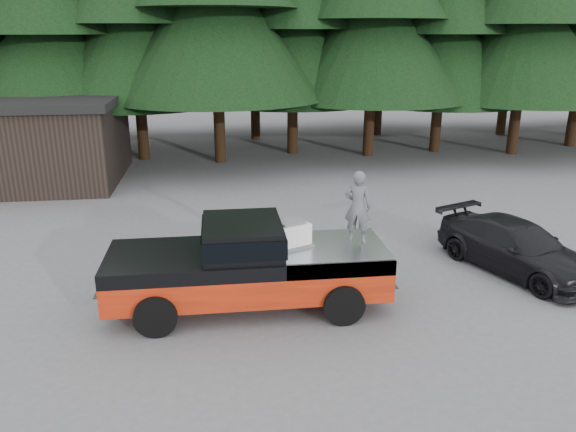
{
  "coord_description": "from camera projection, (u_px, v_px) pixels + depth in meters",
  "views": [
    {
      "loc": [
        -1.14,
        -10.7,
        5.63
      ],
      "look_at": [
        0.23,
        0.0,
        2.08
      ],
      "focal_mm": 35.0,
      "sensor_mm": 36.0,
      "label": 1
    }
  ],
  "objects": [
    {
      "name": "ground",
      "position": [
        277.0,
        309.0,
        11.98
      ],
      "size": [
        120.0,
        120.0,
        0.0
      ],
      "primitive_type": "plane",
      "color": "#525154",
      "rests_on": "ground"
    },
    {
      "name": "pickup_truck",
      "position": [
        248.0,
        278.0,
        11.89
      ],
      "size": [
        6.0,
        2.04,
        1.33
      ],
      "primitive_type": null,
      "color": "red",
      "rests_on": "ground"
    },
    {
      "name": "truck_cab",
      "position": [
        242.0,
        236.0,
        11.57
      ],
      "size": [
        1.66,
        1.9,
        0.59
      ],
      "primitive_type": "cube",
      "color": "black",
      "rests_on": "pickup_truck"
    },
    {
      "name": "air_compressor",
      "position": [
        290.0,
        235.0,
        11.77
      ],
      "size": [
        0.88,
        0.82,
        0.48
      ],
      "primitive_type": "cube",
      "rotation": [
        0.0,
        0.0,
        0.43
      ],
      "color": "silver",
      "rests_on": "pickup_truck"
    },
    {
      "name": "man_on_bed",
      "position": [
        358.0,
        207.0,
        11.83
      ],
      "size": [
        0.67,
        0.57,
        1.57
      ],
      "primitive_type": "imported",
      "rotation": [
        0.0,
        0.0,
        2.74
      ],
      "color": "#4E5154",
      "rests_on": "pickup_truck"
    },
    {
      "name": "parked_car",
      "position": [
        517.0,
        247.0,
        13.71
      ],
      "size": [
        3.2,
        4.57,
        1.23
      ],
      "primitive_type": "imported",
      "rotation": [
        0.0,
        0.0,
        0.39
      ],
      "color": "black",
      "rests_on": "ground"
    },
    {
      "name": "utility_building",
      "position": [
        12.0,
        139.0,
        21.68
      ],
      "size": [
        8.4,
        6.4,
        3.3
      ],
      "color": "black",
      "rests_on": "ground"
    }
  ]
}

